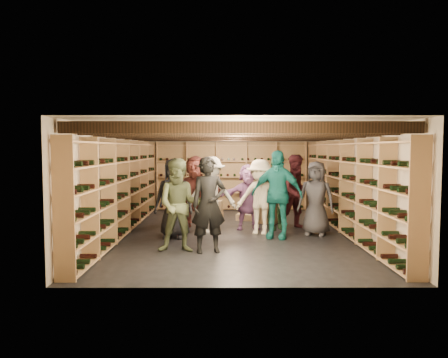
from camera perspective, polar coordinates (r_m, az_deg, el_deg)
ground at (r=10.19m, az=1.39°, el=-7.03°), size 8.00×8.00×0.00m
walls at (r=10.03m, az=1.41°, el=-0.28°), size 5.52×8.02×2.40m
ceiling at (r=10.01m, az=1.42°, el=6.58°), size 5.50×8.00×0.01m
ceiling_joists at (r=10.00m, az=1.42°, el=5.78°), size 5.40×7.12×0.18m
wine_rack_left at (r=10.29m, az=-13.05°, el=-0.97°), size 0.32×7.50×2.15m
wine_rack_right at (r=10.42m, az=15.67°, el=-0.96°), size 0.32×7.50×2.15m
wine_rack_back at (r=13.85m, az=0.99°, el=0.38°), size 4.70×0.30×2.15m
crate_stack_left at (r=12.15m, az=-1.38°, el=-4.01°), size 0.55×0.42×0.51m
crate_stack_right at (r=11.47m, az=5.64°, el=-4.08°), size 0.59×0.51×0.68m
crate_loose at (r=11.94m, az=2.89°, el=-4.99°), size 0.57×0.44×0.17m
person_0 at (r=9.55m, az=-6.53°, el=-2.50°), size 0.92×0.66×1.74m
person_1 at (r=8.15m, az=-2.01°, el=-3.39°), size 0.74×0.58×1.80m
person_2 at (r=8.25m, az=-5.80°, el=-3.45°), size 0.86×0.67×1.76m
person_3 at (r=9.95m, az=4.74°, el=-2.35°), size 1.23×0.91×1.70m
person_4 at (r=9.54m, az=6.90°, el=-2.00°), size 1.21×0.83×1.91m
person_5 at (r=10.68m, az=-3.78°, el=-1.69°), size 1.72×0.85×1.78m
person_6 at (r=11.18m, az=-6.55°, el=-2.20°), size 0.78×0.56×1.49m
person_8 at (r=10.71m, az=9.54°, el=-1.66°), size 1.03×0.89×1.80m
person_9 at (r=10.06m, az=-1.72°, el=-2.09°), size 1.19×0.75×1.76m
person_10 at (r=10.56m, az=6.70°, el=-1.80°), size 1.12×0.75×1.77m
person_11 at (r=10.52m, az=3.17°, el=-2.33°), size 1.51×0.65×1.58m
person_12 at (r=10.00m, az=11.92°, el=-2.48°), size 0.96×0.80×1.67m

